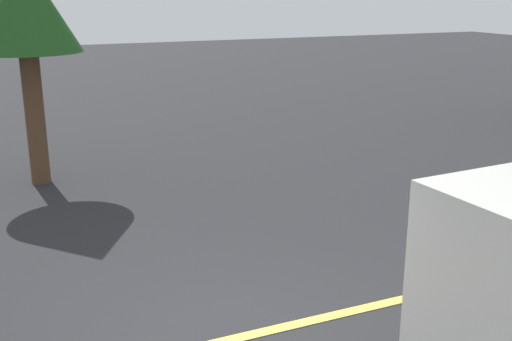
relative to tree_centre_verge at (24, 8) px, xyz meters
name	(u,v)px	position (x,y,z in m)	size (l,w,h in m)	color
lane_marking_centre	(436,291)	(4.26, -7.10, -3.47)	(28.00, 0.16, 0.01)	#E0D14C
tree_centre_verge	(24,8)	(0.00, 0.00, 0.00)	(2.10, 2.10, 4.50)	#513823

